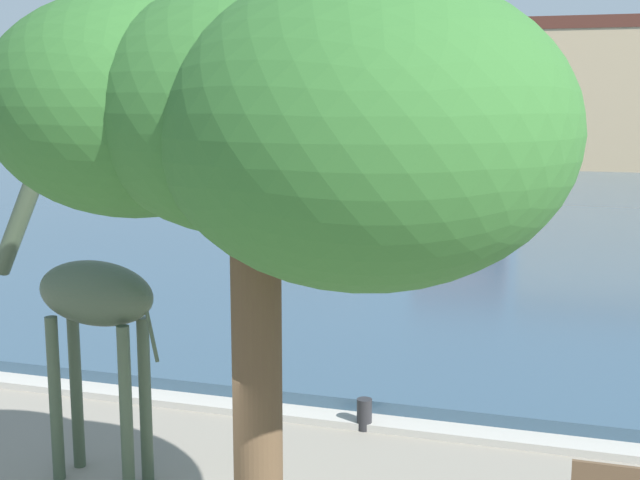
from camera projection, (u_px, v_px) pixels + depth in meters
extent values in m
cube|color=#334C60|center=(472.00, 216.00, 35.52)|extent=(83.42, 45.65, 0.33)
cube|color=#ADA89E|center=(296.00, 414.00, 13.80)|extent=(83.42, 0.50, 0.12)
cylinder|color=#3D4C38|center=(55.00, 399.00, 11.42)|extent=(0.17, 0.17, 2.29)
cylinder|color=#3D4C38|center=(76.00, 389.00, 11.82)|extent=(0.17, 0.17, 2.29)
cylinder|color=#3D4C38|center=(126.00, 411.00, 10.98)|extent=(0.17, 0.17, 2.29)
cylinder|color=#3D4C38|center=(145.00, 400.00, 11.37)|extent=(0.17, 0.17, 2.29)
ellipsoid|color=#3D4C38|center=(95.00, 293.00, 11.15)|extent=(1.83, 0.84, 0.87)
cylinder|color=#3D4C38|center=(24.00, 207.00, 11.39)|extent=(1.22, 0.37, 1.95)
cylinder|color=#3D4C38|center=(150.00, 327.00, 10.89)|extent=(0.25, 0.08, 0.93)
cylinder|color=brown|center=(258.00, 438.00, 8.34)|extent=(0.49, 0.49, 3.72)
ellipsoid|color=#2D6028|center=(254.00, 111.00, 7.80)|extent=(3.10, 3.10, 2.32)
ellipsoid|color=#2D6028|center=(367.00, 132.00, 7.24)|extent=(3.61, 3.61, 2.71)
ellipsoid|color=#2D6028|center=(137.00, 105.00, 8.15)|extent=(2.90, 2.90, 2.17)
cylinder|color=#232326|center=(364.00, 414.00, 13.28)|extent=(0.24, 0.24, 0.50)
cube|color=beige|center=(309.00, 113.00, 65.10)|extent=(7.06, 5.98, 7.62)
cube|color=#51281E|center=(309.00, 57.00, 64.39)|extent=(7.20, 6.10, 0.80)
cube|color=#8E5142|center=(467.00, 97.00, 62.40)|extent=(6.39, 6.52, 10.03)
cube|color=#51281E|center=(469.00, 22.00, 61.49)|extent=(6.51, 6.65, 0.80)
cube|color=tan|center=(592.00, 103.00, 56.85)|extent=(8.57, 6.43, 9.34)
cube|color=#51281E|center=(596.00, 25.00, 55.99)|extent=(8.74, 6.56, 0.80)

